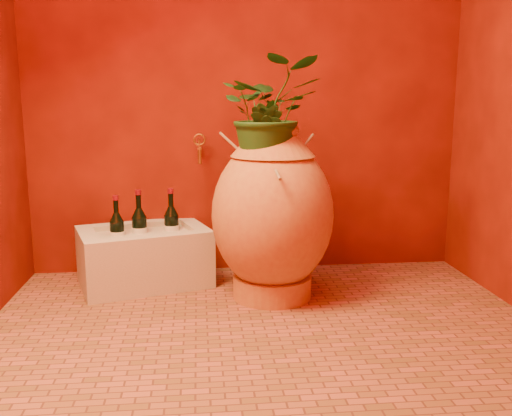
{
  "coord_description": "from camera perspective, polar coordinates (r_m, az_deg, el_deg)",
  "views": [
    {
      "loc": [
        -0.28,
        -2.32,
        1.01
      ],
      "look_at": [
        -0.01,
        0.35,
        0.49
      ],
      "focal_mm": 40.0,
      "sensor_mm": 36.0,
      "label": 1
    }
  ],
  "objects": [
    {
      "name": "wine_bottle_c",
      "position": [
        3.2,
        -11.56,
        -2.17
      ],
      "size": [
        0.08,
        0.08,
        0.35
      ],
      "color": "black",
      "rests_on": "stone_basin"
    },
    {
      "name": "stone_basin",
      "position": [
        3.2,
        -11.12,
        -4.87
      ],
      "size": [
        0.78,
        0.65,
        0.31
      ],
      "rotation": [
        0.0,
        0.0,
        0.3
      ],
      "color": "beige",
      "rests_on": "floor"
    },
    {
      "name": "plant_main",
      "position": [
        2.8,
        1.39,
        9.54
      ],
      "size": [
        0.5,
        0.44,
        0.53
      ],
      "primitive_type": "imported",
      "rotation": [
        0.0,
        0.0,
        0.06
      ],
      "color": "#1A4217",
      "rests_on": "amphora"
    },
    {
      "name": "amphora",
      "position": [
        2.87,
        1.66,
        -0.6
      ],
      "size": [
        0.79,
        0.79,
        0.88
      ],
      "rotation": [
        0.0,
        0.0,
        0.35
      ],
      "color": "#BA7C34",
      "rests_on": "floor"
    },
    {
      "name": "wine_bottle_b",
      "position": [
        3.17,
        -13.71,
        -2.53
      ],
      "size": [
        0.08,
        0.08,
        0.33
      ],
      "color": "black",
      "rests_on": "stone_basin"
    },
    {
      "name": "wall_tap",
      "position": [
        3.25,
        -5.67,
        6.09
      ],
      "size": [
        0.07,
        0.15,
        0.16
      ],
      "color": "#A57A26",
      "rests_on": "wall_back"
    },
    {
      "name": "plant_side",
      "position": [
        2.77,
        0.82,
        6.92
      ],
      "size": [
        0.25,
        0.24,
        0.35
      ],
      "primitive_type": "imported",
      "rotation": [
        0.0,
        0.0,
        -0.69
      ],
      "color": "#1A4217",
      "rests_on": "amphora"
    },
    {
      "name": "wine_bottle_a",
      "position": [
        3.23,
        -8.44,
        -1.96
      ],
      "size": [
        0.08,
        0.08,
        0.34
      ],
      "color": "black",
      "rests_on": "stone_basin"
    },
    {
      "name": "floor",
      "position": [
        2.55,
        1.03,
        -12.46
      ],
      "size": [
        2.5,
        2.5,
        0.0
      ],
      "primitive_type": "plane",
      "color": "#994932",
      "rests_on": "ground"
    },
    {
      "name": "wall_back",
      "position": [
        3.34,
        -0.99,
        15.04
      ],
      "size": [
        2.5,
        0.02,
        2.5
      ],
      "primitive_type": "cube",
      "color": "#510E04",
      "rests_on": "ground"
    }
  ]
}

